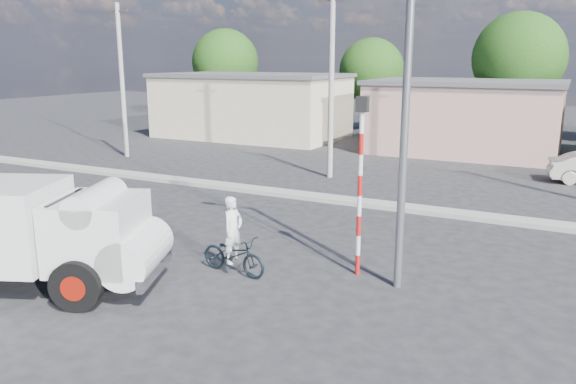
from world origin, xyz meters
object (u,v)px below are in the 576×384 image
at_px(traffic_pole, 360,171).
at_px(streetlight, 400,70).
at_px(truck, 28,231).
at_px(cyclist, 233,242).
at_px(bicycle, 234,255).

xyz_separation_m(traffic_pole, streetlight, (0.94, -0.30, 2.37)).
height_order(truck, cyclist, truck).
distance_m(bicycle, cyclist, 0.34).
distance_m(cyclist, streetlight, 5.63).
relative_size(traffic_pole, streetlight, 0.48).
relative_size(truck, traffic_pole, 1.47).
xyz_separation_m(cyclist, traffic_pole, (2.74, 1.35, 1.76)).
bearing_deg(cyclist, streetlight, -67.57).
distance_m(bicycle, traffic_pole, 3.71).
bearing_deg(traffic_pole, cyclist, -153.74).
distance_m(truck, cyclist, 4.70).
bearing_deg(streetlight, traffic_pole, 162.27).
distance_m(truck, bicycle, 4.75).
bearing_deg(streetlight, bicycle, -164.03).
xyz_separation_m(truck, traffic_pole, (6.40, 4.25, 1.21)).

